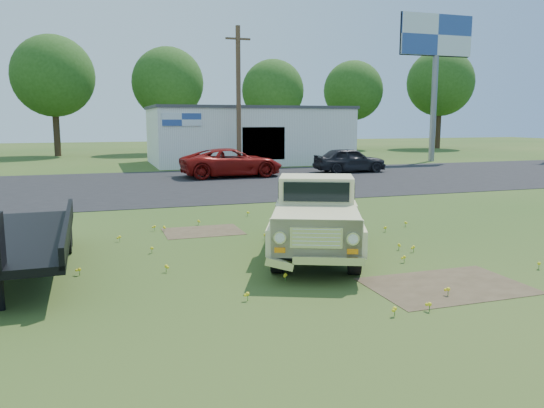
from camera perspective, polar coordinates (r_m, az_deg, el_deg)
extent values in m
plane|color=#294A17|center=(12.67, 4.60, -5.50)|extent=(140.00, 140.00, 0.00)
cube|color=black|center=(26.91, -7.95, 2.17)|extent=(90.00, 14.00, 0.02)
cube|color=#473A26|center=(10.89, 18.29, -8.38)|extent=(3.00, 2.00, 0.01)
cube|color=#473A26|center=(15.38, -7.45, -2.95)|extent=(2.20, 1.60, 0.01)
cube|color=silver|center=(39.80, -2.63, 7.33)|extent=(14.00, 8.00, 4.00)
cube|color=#3F3F44|center=(39.79, -2.65, 10.28)|extent=(14.20, 8.20, 0.20)
cube|color=black|center=(36.03, -0.91, 6.53)|extent=(3.00, 0.10, 2.20)
cube|color=silver|center=(34.64, -9.68, 8.95)|extent=(2.50, 0.08, 0.80)
cylinder|color=slate|center=(43.15, 16.98, 9.74)|extent=(0.44, 0.44, 8.00)
cube|color=silver|center=(43.60, 17.33, 16.98)|extent=(6.00, 0.30, 3.00)
cube|color=black|center=(43.74, 17.18, 16.96)|extent=(6.10, 0.10, 3.10)
cylinder|color=#4F3425|center=(34.46, -3.62, 11.22)|extent=(0.30, 0.30, 9.00)
cube|color=#4F3425|center=(34.80, -3.68, 17.32)|extent=(1.60, 0.12, 0.12)
cylinder|color=#362518|center=(50.90, -22.15, 7.03)|extent=(0.56, 0.56, 3.96)
sphere|color=#224B15|center=(51.02, -22.48, 12.61)|extent=(7.04, 7.04, 7.04)
cylinder|color=#362518|center=(52.25, -10.98, 7.46)|extent=(0.56, 0.56, 3.78)
sphere|color=#224B15|center=(52.35, -11.14, 12.66)|extent=(6.72, 6.72, 6.72)
cylinder|color=#362518|center=(53.04, 0.10, 7.45)|extent=(0.56, 0.56, 3.42)
sphere|color=#224B15|center=(53.10, 0.10, 12.09)|extent=(6.08, 6.08, 6.08)
cylinder|color=#362518|center=(59.22, 8.62, 7.60)|extent=(0.56, 0.56, 3.60)
sphere|color=#224B15|center=(59.29, 8.72, 11.97)|extent=(6.40, 6.40, 6.40)
cylinder|color=#362518|center=(63.14, 17.44, 7.62)|extent=(0.56, 0.56, 4.14)
sphere|color=#224B15|center=(63.26, 17.67, 12.33)|extent=(7.36, 7.36, 7.36)
imported|color=maroon|center=(29.90, -4.36, 4.44)|extent=(5.80, 2.86, 1.58)
imported|color=black|center=(32.79, 8.34, 4.69)|extent=(4.46, 1.96, 1.49)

